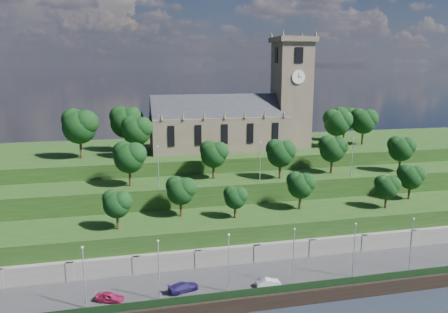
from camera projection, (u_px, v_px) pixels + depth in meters
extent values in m
plane|color=black|center=(311.00, 303.00, 64.67)|extent=(320.00, 320.00, 0.00)
cube|color=#2D2D30|center=(296.00, 278.00, 70.19)|extent=(160.00, 12.00, 2.00)
cube|color=black|center=(311.00, 297.00, 64.40)|extent=(160.00, 0.50, 2.20)
cube|color=black|center=(310.00, 285.00, 64.71)|extent=(160.00, 0.10, 1.20)
cube|color=slate|center=(283.00, 254.00, 75.62)|extent=(160.00, 2.00, 5.00)
cube|color=slate|center=(0.00, 285.00, 65.09)|extent=(1.20, 0.60, 5.00)
cube|color=slate|center=(70.00, 278.00, 67.26)|extent=(1.20, 0.60, 5.00)
cube|color=slate|center=(136.00, 271.00, 69.43)|extent=(1.20, 0.60, 5.00)
cube|color=slate|center=(198.00, 265.00, 71.60)|extent=(1.20, 0.60, 5.00)
cube|color=slate|center=(257.00, 259.00, 73.77)|extent=(1.20, 0.60, 5.00)
cube|color=slate|center=(312.00, 254.00, 75.94)|extent=(1.20, 0.60, 5.00)
cube|color=slate|center=(364.00, 248.00, 78.11)|extent=(1.20, 0.60, 5.00)
cube|color=slate|center=(413.00, 243.00, 80.28)|extent=(1.20, 0.60, 5.00)
cube|color=#1B3913|center=(272.00, 233.00, 81.04)|extent=(160.00, 12.00, 8.00)
cube|color=#1B3913|center=(255.00, 205.00, 91.13)|extent=(160.00, 10.00, 12.00)
cube|color=#1B3913|center=(231.00, 174.00, 110.88)|extent=(160.00, 32.00, 15.00)
cube|color=brown|center=(219.00, 132.00, 103.85)|extent=(32.00, 12.00, 8.00)
cube|color=black|center=(219.00, 116.00, 103.03)|extent=(32.00, 10.18, 10.18)
cone|color=brown|center=(161.00, 116.00, 94.08)|extent=(0.70, 0.70, 1.80)
cone|color=brown|center=(183.00, 116.00, 95.09)|extent=(0.70, 0.70, 1.80)
cone|color=brown|center=(204.00, 115.00, 96.11)|extent=(0.70, 0.70, 1.80)
cone|color=brown|center=(225.00, 115.00, 97.12)|extent=(0.70, 0.70, 1.80)
cone|color=brown|center=(245.00, 114.00, 98.13)|extent=(0.70, 0.70, 1.80)
cone|color=brown|center=(265.00, 114.00, 99.14)|extent=(0.70, 0.70, 1.80)
cone|color=brown|center=(284.00, 113.00, 100.16)|extent=(0.70, 0.70, 1.80)
cube|color=black|center=(171.00, 136.00, 95.34)|extent=(1.40, 0.25, 4.50)
cube|color=black|center=(198.00, 135.00, 96.64)|extent=(1.40, 0.25, 4.50)
cube|color=black|center=(225.00, 134.00, 97.94)|extent=(1.40, 0.25, 4.50)
cube|color=black|center=(250.00, 133.00, 99.24)|extent=(1.40, 0.25, 4.50)
cube|color=black|center=(275.00, 132.00, 100.54)|extent=(1.40, 0.25, 4.50)
cube|color=brown|center=(291.00, 95.00, 106.02)|extent=(8.00, 8.00, 25.00)
cube|color=brown|center=(293.00, 40.00, 103.35)|extent=(9.20, 9.20, 1.20)
cone|color=brown|center=(283.00, 33.00, 98.42)|extent=(0.80, 0.80, 1.60)
cone|color=brown|center=(272.00, 35.00, 106.06)|extent=(0.80, 0.80, 1.60)
cone|color=brown|center=(316.00, 34.00, 100.15)|extent=(0.80, 0.80, 1.60)
cone|color=brown|center=(302.00, 36.00, 107.79)|extent=(0.80, 0.80, 1.60)
cube|color=black|center=(299.00, 55.00, 100.19)|extent=(2.00, 0.25, 3.50)
cube|color=black|center=(286.00, 56.00, 107.98)|extent=(2.00, 0.25, 3.50)
cube|color=black|center=(276.00, 55.00, 103.20)|extent=(0.25, 2.00, 3.50)
cube|color=black|center=(308.00, 55.00, 104.97)|extent=(0.25, 2.00, 3.50)
cylinder|color=white|center=(298.00, 77.00, 101.17)|extent=(3.20, 0.30, 3.20)
cylinder|color=white|center=(308.00, 76.00, 106.00)|extent=(0.30, 3.20, 3.20)
cube|color=black|center=(299.00, 75.00, 100.89)|extent=(0.12, 0.05, 1.10)
cube|color=black|center=(300.00, 77.00, 101.08)|extent=(0.80, 0.05, 0.12)
cylinder|color=#342614|center=(118.00, 221.00, 72.03)|extent=(0.49, 0.49, 2.89)
sphere|color=black|center=(117.00, 205.00, 71.46)|extent=(4.50, 4.50, 4.50)
sphere|color=black|center=(122.00, 201.00, 71.08)|extent=(3.38, 3.38, 3.38)
sphere|color=black|center=(112.00, 199.00, 71.64)|extent=(3.15, 3.15, 3.15)
cylinder|color=#342614|center=(181.00, 208.00, 78.21)|extent=(0.50, 0.50, 3.17)
sphere|color=black|center=(181.00, 191.00, 77.58)|extent=(4.93, 4.93, 4.93)
sphere|color=black|center=(186.00, 188.00, 77.17)|extent=(3.70, 3.70, 3.70)
sphere|color=black|center=(175.00, 185.00, 77.78)|extent=(3.45, 3.45, 3.45)
cylinder|color=#342614|center=(235.00, 211.00, 77.43)|extent=(0.47, 0.47, 2.49)
sphere|color=black|center=(235.00, 198.00, 76.94)|extent=(3.87, 3.87, 3.87)
sphere|color=black|center=(240.00, 195.00, 76.62)|extent=(2.91, 2.91, 2.91)
sphere|color=black|center=(231.00, 193.00, 77.09)|extent=(2.71, 2.71, 2.71)
cylinder|color=#342614|center=(300.00, 201.00, 82.11)|extent=(0.50, 0.50, 3.11)
sphere|color=black|center=(301.00, 186.00, 81.50)|extent=(4.84, 4.84, 4.84)
sphere|color=black|center=(307.00, 182.00, 81.10)|extent=(3.63, 3.63, 3.63)
sphere|color=black|center=(295.00, 180.00, 81.70)|extent=(3.39, 3.39, 3.39)
cylinder|color=#342614|center=(386.00, 201.00, 82.79)|extent=(0.48, 0.48, 2.74)
sphere|color=black|center=(387.00, 188.00, 82.25)|extent=(4.26, 4.26, 4.26)
sphere|color=black|center=(392.00, 185.00, 81.90)|extent=(3.20, 3.20, 3.20)
sphere|color=black|center=(382.00, 183.00, 82.43)|extent=(2.98, 2.98, 2.98)
cylinder|color=#342614|center=(409.00, 192.00, 88.28)|extent=(0.50, 0.50, 3.08)
sphere|color=black|center=(410.00, 178.00, 87.68)|extent=(4.79, 4.79, 4.79)
sphere|color=black|center=(417.00, 174.00, 87.28)|extent=(3.59, 3.59, 3.59)
sphere|color=black|center=(405.00, 172.00, 87.87)|extent=(3.35, 3.35, 3.35)
cylinder|color=#342614|center=(130.00, 177.00, 83.10)|extent=(0.53, 0.53, 3.72)
sphere|color=black|center=(129.00, 158.00, 82.36)|extent=(5.79, 5.79, 5.79)
sphere|color=black|center=(135.00, 154.00, 81.88)|extent=(4.35, 4.35, 4.35)
sphere|color=black|center=(123.00, 152.00, 82.60)|extent=(4.06, 4.06, 4.06)
cylinder|color=#342614|center=(214.00, 171.00, 88.66)|extent=(0.51, 0.51, 3.36)
sphere|color=black|center=(214.00, 155.00, 88.00)|extent=(5.22, 5.22, 5.22)
sphere|color=black|center=(219.00, 151.00, 87.57)|extent=(3.92, 3.92, 3.92)
sphere|color=black|center=(208.00, 149.00, 88.21)|extent=(3.65, 3.65, 3.65)
cylinder|color=#342614|center=(280.00, 170.00, 88.64)|extent=(0.51, 0.51, 3.47)
sphere|color=black|center=(280.00, 154.00, 87.95)|extent=(5.40, 5.40, 5.40)
sphere|color=black|center=(286.00, 150.00, 87.51)|extent=(4.05, 4.05, 4.05)
sphere|color=black|center=(275.00, 148.00, 88.17)|extent=(3.78, 3.78, 3.78)
cylinder|color=#342614|center=(331.00, 165.00, 93.23)|extent=(0.51, 0.51, 3.48)
sphere|color=black|center=(332.00, 150.00, 92.55)|extent=(5.41, 5.41, 5.41)
sphere|color=black|center=(338.00, 146.00, 92.10)|extent=(4.06, 4.06, 4.06)
sphere|color=black|center=(327.00, 144.00, 92.77)|extent=(3.79, 3.79, 3.79)
cylinder|color=#342614|center=(400.00, 164.00, 94.61)|extent=(0.51, 0.51, 3.35)
sphere|color=black|center=(401.00, 149.00, 93.95)|extent=(5.21, 5.21, 5.21)
sphere|color=black|center=(407.00, 146.00, 93.52)|extent=(3.91, 3.91, 3.91)
sphere|color=black|center=(396.00, 144.00, 94.16)|extent=(3.64, 3.64, 3.64)
cylinder|color=#342614|center=(81.00, 148.00, 93.59)|extent=(0.56, 0.56, 4.61)
sphere|color=black|center=(79.00, 127.00, 92.69)|extent=(7.16, 7.16, 7.16)
sphere|color=black|center=(86.00, 122.00, 92.10)|extent=(5.37, 5.37, 5.37)
sphere|color=black|center=(73.00, 120.00, 92.98)|extent=(5.02, 5.02, 5.02)
cylinder|color=#342614|center=(127.00, 142.00, 101.43)|extent=(0.56, 0.56, 4.54)
sphere|color=black|center=(126.00, 123.00, 100.54)|extent=(7.06, 7.06, 7.06)
sphere|color=black|center=(132.00, 118.00, 99.95)|extent=(5.29, 5.29, 5.29)
sphere|color=black|center=(120.00, 116.00, 100.82)|extent=(4.94, 4.94, 4.94)
cylinder|color=#342614|center=(137.00, 149.00, 94.32)|extent=(0.53, 0.53, 3.91)
sphere|color=black|center=(137.00, 131.00, 93.55)|extent=(6.08, 6.08, 6.08)
sphere|color=black|center=(142.00, 127.00, 93.05)|extent=(4.56, 4.56, 4.56)
sphere|color=black|center=(131.00, 126.00, 93.80)|extent=(4.25, 4.25, 4.25)
cylinder|color=#342614|center=(336.00, 139.00, 106.61)|extent=(0.54, 0.54, 4.01)
sphere|color=black|center=(337.00, 123.00, 105.82)|extent=(6.24, 6.24, 6.24)
sphere|color=black|center=(343.00, 120.00, 105.30)|extent=(4.68, 4.68, 4.68)
sphere|color=black|center=(332.00, 118.00, 106.07)|extent=(4.37, 4.37, 4.37)
cylinder|color=#342614|center=(344.00, 134.00, 115.62)|extent=(0.53, 0.53, 3.90)
sphere|color=black|center=(345.00, 119.00, 114.85)|extent=(6.06, 6.06, 6.06)
sphere|color=black|center=(350.00, 116.00, 114.35)|extent=(4.54, 4.54, 4.54)
sphere|color=black|center=(340.00, 115.00, 115.10)|extent=(4.24, 4.24, 4.24)
cylinder|color=#342614|center=(362.00, 137.00, 110.32)|extent=(0.53, 0.53, 3.93)
sphere|color=black|center=(363.00, 122.00, 109.54)|extent=(6.11, 6.11, 6.11)
sphere|color=black|center=(369.00, 118.00, 109.04)|extent=(4.59, 4.59, 4.59)
sphere|color=black|center=(358.00, 117.00, 109.79)|extent=(4.28, 4.28, 4.28)
cylinder|color=#B2B2B7|center=(84.00, 279.00, 58.81)|extent=(0.16, 0.16, 8.78)
sphere|color=silver|center=(82.00, 247.00, 57.89)|extent=(0.36, 0.36, 0.36)
cylinder|color=#B2B2B7|center=(159.00, 271.00, 60.98)|extent=(0.16, 0.16, 8.78)
sphere|color=silver|center=(158.00, 241.00, 60.06)|extent=(0.36, 0.36, 0.36)
cylinder|color=#B2B2B7|center=(228.00, 264.00, 63.15)|extent=(0.16, 0.16, 8.78)
sphere|color=silver|center=(229.00, 235.00, 62.23)|extent=(0.36, 0.36, 0.36)
cylinder|color=#B2B2B7|center=(293.00, 258.00, 65.32)|extent=(0.16, 0.16, 8.78)
sphere|color=silver|center=(294.00, 229.00, 64.40)|extent=(0.36, 0.36, 0.36)
cylinder|color=#B2B2B7|center=(354.00, 251.00, 67.49)|extent=(0.16, 0.16, 8.78)
sphere|color=silver|center=(356.00, 224.00, 66.57)|extent=(0.36, 0.36, 0.36)
cylinder|color=#B2B2B7|center=(411.00, 246.00, 69.66)|extent=(0.16, 0.16, 8.78)
sphere|color=silver|center=(413.00, 219.00, 68.74)|extent=(0.36, 0.36, 0.36)
cylinder|color=#B2B2B7|center=(158.00, 167.00, 81.92)|extent=(0.16, 0.16, 7.72)
sphere|color=silver|center=(158.00, 146.00, 81.11)|extent=(0.36, 0.36, 0.36)
cylinder|color=#B2B2B7|center=(260.00, 162.00, 86.26)|extent=(0.16, 0.16, 7.72)
sphere|color=silver|center=(260.00, 142.00, 85.45)|extent=(0.36, 0.36, 0.36)
cylinder|color=#B2B2B7|center=(352.00, 158.00, 90.60)|extent=(0.16, 0.16, 7.72)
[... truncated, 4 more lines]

